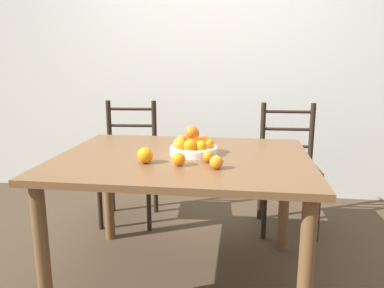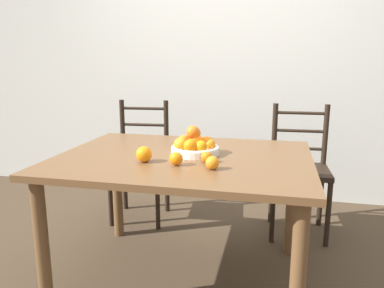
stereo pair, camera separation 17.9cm
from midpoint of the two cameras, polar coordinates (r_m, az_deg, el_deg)
ground_plane at (r=2.40m, az=1.08°, el=-19.84°), size 12.00×12.00×0.00m
wall_back at (r=3.58m, az=6.46°, el=12.66°), size 8.00×0.06×2.60m
dining_table at (r=2.12m, az=1.16°, el=-4.41°), size 1.41×1.08×0.77m
fruit_bowl at (r=2.12m, az=2.81°, el=-0.29°), size 0.27×0.27×0.17m
orange_loose_0 at (r=1.96m, az=-4.74°, el=-1.60°), size 0.08×0.08×0.08m
orange_loose_1 at (r=1.89m, az=0.27°, el=-2.30°), size 0.07×0.07×0.07m
orange_loose_2 at (r=1.83m, az=5.93°, el=-2.89°), size 0.07×0.07×0.07m
orange_loose_3 at (r=1.95m, az=4.87°, el=-2.03°), size 0.06×0.06×0.06m
chair_left at (r=3.10m, az=-6.20°, el=-2.69°), size 0.45×0.43×0.97m
chair_right at (r=2.95m, az=17.72°, el=-4.01°), size 0.44×0.42×0.97m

